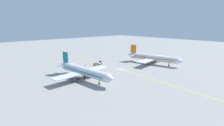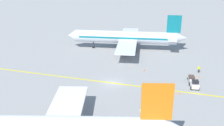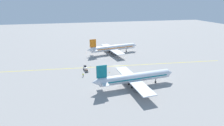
{
  "view_description": "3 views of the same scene",
  "coord_description": "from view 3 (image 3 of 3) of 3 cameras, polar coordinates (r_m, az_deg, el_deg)",
  "views": [
    {
      "loc": [
        63.78,
        63.42,
        23.81
      ],
      "look_at": [
        5.82,
        -0.88,
        4.25
      ],
      "focal_mm": 28.0,
      "sensor_mm": 36.0,
      "label": 1
    },
    {
      "loc": [
        -50.37,
        -10.56,
        24.24
      ],
      "look_at": [
        4.95,
        1.17,
        2.72
      ],
      "focal_mm": 42.0,
      "sensor_mm": 36.0,
      "label": 2
    },
    {
      "loc": [
        84.76,
        -22.43,
        33.11
      ],
      "look_at": [
        2.62,
        -3.42,
        2.86
      ],
      "focal_mm": 28.0,
      "sensor_mm": 36.0,
      "label": 3
    }
  ],
  "objects": [
    {
      "name": "traffic_cone_far_edge",
      "position": [
        84.52,
        -9.46,
        -3.41
      ],
      "size": [
        0.32,
        0.32,
        0.55
      ],
      "primitive_type": "cone",
      "color": "orange",
      "rests_on": "ground"
    },
    {
      "name": "baggage_tug_white",
      "position": [
        89.74,
        -8.75,
        -1.53
      ],
      "size": [
        3.13,
        2.0,
        2.11
      ],
      "color": "white",
      "rests_on": "ground"
    },
    {
      "name": "airplane_adjacent_stand",
      "position": [
        71.26,
        7.31,
        -4.8
      ],
      "size": [
        28.34,
        35.55,
        10.6
      ],
      "color": "silver",
      "rests_on": "ground"
    },
    {
      "name": "apron_yellow_centreline",
      "position": [
        93.72,
        1.67,
        -0.96
      ],
      "size": [
        9.95,
        119.65,
        0.01
      ],
      "primitive_type": "cube",
      "rotation": [
        0.0,
        0.0,
        -0.08
      ],
      "color": "yellow",
      "rests_on": "ground"
    },
    {
      "name": "traffic_cone_near_nose",
      "position": [
        84.85,
        -0.87,
        -3.03
      ],
      "size": [
        0.32,
        0.32,
        0.55
      ],
      "primitive_type": "cone",
      "color": "orange",
      "rests_on": "ground"
    },
    {
      "name": "baggage_cart_trailing",
      "position": [
        86.76,
        -8.36,
        -2.37
      ],
      "size": [
        2.72,
        1.64,
        1.24
      ],
      "color": "gray",
      "rests_on": "ground"
    },
    {
      "name": "traffic_cone_mid_apron",
      "position": [
        115.25,
        -6.53,
        3.05
      ],
      "size": [
        0.32,
        0.32,
        0.55
      ],
      "primitive_type": "cone",
      "color": "orange",
      "rests_on": "ground"
    },
    {
      "name": "traffic_cone_by_wingtip",
      "position": [
        93.43,
        -7.02,
        -0.99
      ],
      "size": [
        0.32,
        0.32,
        0.55
      ],
      "primitive_type": "cone",
      "color": "orange",
      "rests_on": "ground"
    },
    {
      "name": "ground_crew_worker",
      "position": [
        81.5,
        -9.42,
        -3.82
      ],
      "size": [
        0.32,
        0.55,
        1.68
      ],
      "color": "#23232D",
      "rests_on": "ground"
    },
    {
      "name": "ground_plane",
      "position": [
        93.72,
        1.67,
        -0.96
      ],
      "size": [
        400.0,
        400.0,
        0.0
      ],
      "primitive_type": "plane",
      "color": "gray"
    },
    {
      "name": "airplane_at_gate",
      "position": [
        115.12,
        0.29,
        4.94
      ],
      "size": [
        28.48,
        35.39,
        10.6
      ],
      "color": "white",
      "rests_on": "ground"
    }
  ]
}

